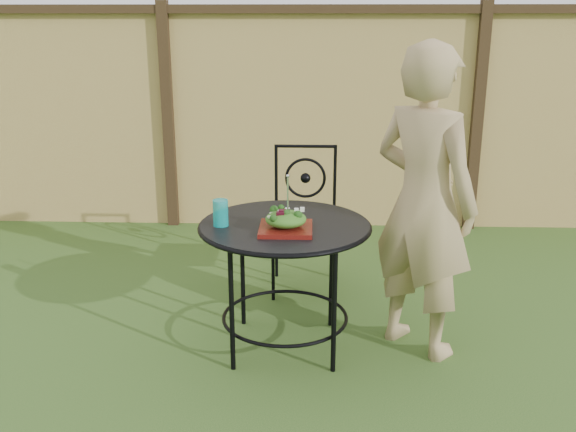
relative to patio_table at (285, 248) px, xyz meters
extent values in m
plane|color=#204115|center=(0.21, 0.02, -0.59)|extent=(60.00, 60.00, 0.00)
cube|color=#E3C870|center=(0.21, 2.22, 0.31)|extent=(8.00, 0.05, 1.80)
cube|color=black|center=(0.21, 2.17, 1.24)|extent=(8.00, 0.07, 0.07)
cube|color=black|center=(-1.09, 2.17, 0.36)|extent=(0.09, 0.09, 1.90)
cube|color=black|center=(1.51, 2.17, 0.36)|extent=(0.09, 0.09, 1.90)
cylinder|color=black|center=(0.00, 0.00, 0.13)|extent=(0.90, 0.90, 0.02)
torus|color=black|center=(0.00, 0.00, 0.12)|extent=(0.92, 0.92, 0.02)
torus|color=black|center=(0.00, 0.00, -0.41)|extent=(0.70, 0.70, 0.02)
cylinder|color=black|center=(0.26, 0.26, -0.23)|extent=(0.03, 0.03, 0.71)
cylinder|color=black|center=(-0.26, 0.26, -0.23)|extent=(0.03, 0.03, 0.71)
cylinder|color=black|center=(-0.26, -0.26, -0.23)|extent=(0.03, 0.03, 0.71)
cylinder|color=black|center=(0.26, -0.26, -0.23)|extent=(0.03, 0.03, 0.71)
cube|color=black|center=(0.10, 0.81, -0.14)|extent=(0.46, 0.46, 0.03)
cylinder|color=black|center=(0.10, 1.02, 0.35)|extent=(0.42, 0.02, 0.02)
torus|color=black|center=(0.10, 1.02, 0.13)|extent=(0.28, 0.02, 0.28)
cylinder|color=black|center=(-0.10, 0.61, -0.37)|extent=(0.02, 0.02, 0.44)
cylinder|color=black|center=(0.30, 0.61, -0.37)|extent=(0.02, 0.02, 0.44)
cylinder|color=black|center=(-0.10, 1.01, -0.37)|extent=(0.02, 0.02, 0.44)
cylinder|color=black|center=(0.30, 1.01, -0.37)|extent=(0.02, 0.02, 0.44)
cylinder|color=black|center=(-0.10, 1.02, 0.11)|extent=(0.02, 0.02, 0.50)
cylinder|color=black|center=(0.30, 1.02, 0.11)|extent=(0.02, 0.02, 0.50)
imported|color=tan|center=(0.73, 0.03, 0.25)|extent=(0.72, 0.71, 1.67)
cube|color=#450A09|center=(0.01, -0.12, 0.15)|extent=(0.27, 0.27, 0.02)
ellipsoid|color=#235614|center=(0.01, -0.12, 0.20)|extent=(0.21, 0.21, 0.08)
cylinder|color=silver|center=(0.02, -0.12, 0.33)|extent=(0.01, 0.01, 0.18)
cylinder|color=#0DA19F|center=(-0.33, -0.05, 0.21)|extent=(0.08, 0.08, 0.14)
camera|label=1|loc=(0.14, -3.23, 1.19)|focal=40.00mm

